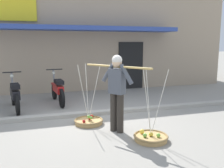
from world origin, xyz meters
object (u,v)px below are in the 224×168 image
(fruit_vendor, at_px, (117,88))
(fruit_basket_left_side, at_px, (151,137))
(motorcycle_second_in_row, at_px, (58,90))
(motorcycle_nearest_shop, at_px, (15,95))
(fruit_basket_right_side, at_px, (89,121))

(fruit_vendor, xyz_separation_m, fruit_basket_left_side, (0.49, -0.69, -0.90))
(fruit_basket_left_side, bearing_deg, motorcycle_second_in_row, 112.54)
(motorcycle_second_in_row, bearing_deg, fruit_vendor, -70.96)
(fruit_vendor, relative_size, motorcycle_nearest_shop, 0.94)
(fruit_basket_right_side, height_order, motorcycle_nearest_shop, fruit_basket_right_side)
(fruit_basket_left_side, relative_size, fruit_basket_right_side, 1.00)
(fruit_basket_right_side, distance_m, motorcycle_second_in_row, 2.41)
(fruit_vendor, bearing_deg, motorcycle_second_in_row, 109.04)
(motorcycle_nearest_shop, bearing_deg, motorcycle_second_in_row, 19.11)
(fruit_basket_right_side, relative_size, motorcycle_second_in_row, 0.80)
(fruit_basket_right_side, bearing_deg, motorcycle_nearest_shop, 133.87)
(fruit_vendor, height_order, fruit_basket_right_side, fruit_vendor)
(fruit_vendor, height_order, motorcycle_second_in_row, fruit_vendor)
(fruit_basket_right_side, height_order, motorcycle_second_in_row, fruit_basket_right_side)
(fruit_vendor, bearing_deg, fruit_basket_right_side, 125.67)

